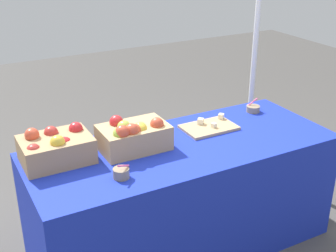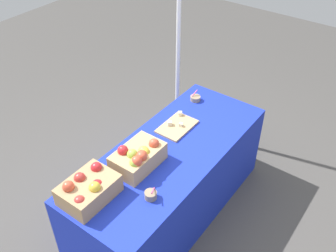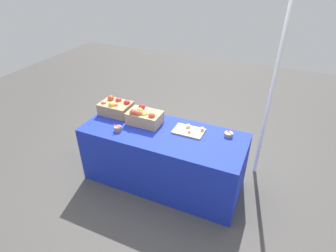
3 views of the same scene
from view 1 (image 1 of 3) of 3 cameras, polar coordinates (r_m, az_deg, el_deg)
name	(u,v)px [view 1 (image 1 of 3)]	position (r m, az deg, el deg)	size (l,w,h in m)	color
ground_plane	(182,243)	(3.16, 1.70, -14.44)	(10.00, 10.00, 0.00)	#474442
table	(182,196)	(2.95, 1.79, -8.80)	(1.90, 0.76, 0.74)	#192DB7
apple_crate_left	(56,148)	(2.62, -13.90, -2.66)	(0.39, 0.28, 0.20)	tan
apple_crate_middle	(133,135)	(2.67, -4.35, -1.16)	(0.40, 0.26, 0.20)	tan
cutting_board_front	(209,127)	(2.99, 5.16, -0.10)	(0.35, 0.23, 0.06)	tan
sample_bowl_near	(121,173)	(2.42, -5.89, -5.88)	(0.09, 0.09, 0.10)	gray
sample_bowl_mid	(253,109)	(3.30, 10.61, 2.15)	(0.10, 0.10, 0.10)	gray
tent_pole	(255,48)	(3.73, 10.87, 9.57)	(0.04, 0.04, 2.13)	white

